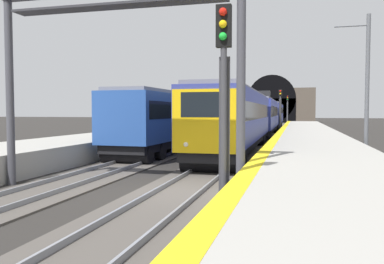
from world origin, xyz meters
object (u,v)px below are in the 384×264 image
object	(u,v)px
train_adjacent_platform	(229,115)
overhead_signal_gantry	(116,33)
catenary_mast_near	(367,86)
railway_signal_far	(287,107)
train_main_approaching	(262,115)
railway_signal_near	(224,90)
railway_signal_mid	(280,108)

from	to	relation	value
train_adjacent_platform	overhead_signal_gantry	distance (m)	36.48
overhead_signal_gantry	catenary_mast_near	size ratio (longest dim) A/B	1.09
train_adjacent_platform	railway_signal_far	world-z (taller)	railway_signal_far
train_main_approaching	railway_signal_near	world-z (taller)	railway_signal_near
railway_signal_near	railway_signal_far	xyz separation A→B (m)	(72.06, -0.00, 0.30)
railway_signal_near	railway_signal_far	bearing A→B (deg)	-180.00
railway_signal_near	overhead_signal_gantry	world-z (taller)	overhead_signal_gantry
train_adjacent_platform	railway_signal_near	bearing A→B (deg)	-169.27
train_adjacent_platform	overhead_signal_gantry	size ratio (longest dim) A/B	7.16
train_adjacent_platform	railway_signal_near	xyz separation A→B (m)	(-38.67, -6.32, 0.96)
railway_signal_far	overhead_signal_gantry	distance (m)	69.83
railway_signal_near	train_main_approaching	bearing A→B (deg)	-176.87
train_adjacent_platform	railway_signal_mid	world-z (taller)	railway_signal_mid
train_adjacent_platform	catenary_mast_near	bearing A→B (deg)	-153.51
train_main_approaching	catenary_mast_near	bearing A→B (deg)	19.34
railway_signal_near	railway_signal_mid	size ratio (longest dim) A/B	1.04
train_adjacent_platform	railway_signal_far	bearing A→B (deg)	-9.27
railway_signal_mid	railway_signal_far	world-z (taller)	railway_signal_far
train_main_approaching	railway_signal_mid	size ratio (longest dim) A/B	10.94
railway_signal_far	train_adjacent_platform	bearing A→B (deg)	-10.71
train_adjacent_platform	railway_signal_near	size ratio (longest dim) A/B	11.64
train_adjacent_platform	railway_signal_near	world-z (taller)	railway_signal_near
overhead_signal_gantry	catenary_mast_near	xyz separation A→B (m)	(11.09, -9.53, -1.23)
railway_signal_near	overhead_signal_gantry	bearing A→B (deg)	-120.23
railway_signal_near	railway_signal_mid	distance (m)	35.67
train_adjacent_platform	railway_signal_mid	distance (m)	7.03
railway_signal_near	overhead_signal_gantry	distance (m)	5.15
railway_signal_near	train_adjacent_platform	bearing A→B (deg)	-170.72
railway_signal_near	catenary_mast_near	bearing A→B (deg)	157.97
train_adjacent_platform	railway_signal_mid	bearing A→B (deg)	-113.91
train_main_approaching	catenary_mast_near	size ratio (longest dim) A/B	7.11
catenary_mast_near	overhead_signal_gantry	bearing A→B (deg)	139.32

